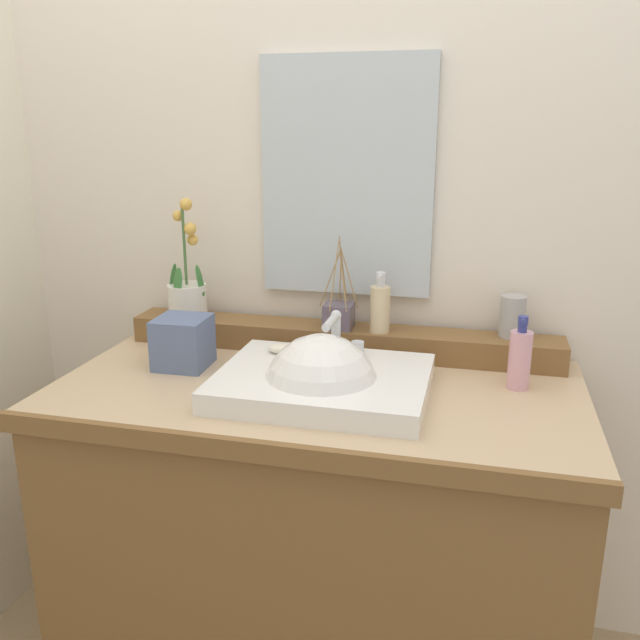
# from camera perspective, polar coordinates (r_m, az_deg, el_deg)

# --- Properties ---
(wall_back) EXTENTS (2.76, 0.20, 2.42)m
(wall_back) POSITION_cam_1_polar(r_m,az_deg,el_deg) (1.93, 2.95, 9.73)
(wall_back) COLOR silver
(wall_back) RESTS_ON ground
(vanity_cabinet) EXTENTS (1.26, 0.66, 0.84)m
(vanity_cabinet) POSITION_cam_1_polar(r_m,az_deg,el_deg) (1.80, -0.23, -17.90)
(vanity_cabinet) COLOR brown
(vanity_cabinet) RESTS_ON ground
(back_ledge) EXTENTS (1.19, 0.12, 0.07)m
(back_ledge) POSITION_cam_1_polar(r_m,az_deg,el_deg) (1.83, 1.71, -1.64)
(back_ledge) COLOR brown
(back_ledge) RESTS_ON vanity_cabinet
(sink_basin) EXTENTS (0.48, 0.38, 0.29)m
(sink_basin) POSITION_cam_1_polar(r_m,az_deg,el_deg) (1.54, 0.16, -5.89)
(sink_basin) COLOR white
(sink_basin) RESTS_ON vanity_cabinet
(soap_bar) EXTENTS (0.07, 0.04, 0.02)m
(soap_bar) POSITION_cam_1_polar(r_m,az_deg,el_deg) (1.66, -3.33, -2.47)
(soap_bar) COLOR silver
(soap_bar) RESTS_ON sink_basin
(potted_plant) EXTENTS (0.12, 0.11, 0.34)m
(potted_plant) POSITION_cam_1_polar(r_m,az_deg,el_deg) (1.93, -11.35, 2.47)
(potted_plant) COLOR silver
(potted_plant) RESTS_ON back_ledge
(soap_dispenser) EXTENTS (0.05, 0.06, 0.16)m
(soap_dispenser) POSITION_cam_1_polar(r_m,az_deg,el_deg) (1.76, 5.19, 1.07)
(soap_dispenser) COLOR beige
(soap_dispenser) RESTS_ON back_ledge
(tumbler_cup) EXTENTS (0.07, 0.07, 0.11)m
(tumbler_cup) POSITION_cam_1_polar(r_m,az_deg,el_deg) (1.79, 16.22, 0.30)
(tumbler_cup) COLOR #9E9D9B
(tumbler_cup) RESTS_ON back_ledge
(reed_diffuser) EXTENTS (0.11, 0.08, 0.25)m
(reed_diffuser) POSITION_cam_1_polar(r_m,az_deg,el_deg) (1.79, 1.65, 0.44)
(reed_diffuser) COLOR #564958
(reed_diffuser) RESTS_ON back_ledge
(lotion_bottle) EXTENTS (0.05, 0.06, 0.18)m
(lotion_bottle) POSITION_cam_1_polar(r_m,az_deg,el_deg) (1.63, 16.80, -3.17)
(lotion_bottle) COLOR #D99CAA
(lotion_bottle) RESTS_ON vanity_cabinet
(tissue_box) EXTENTS (0.13, 0.13, 0.13)m
(tissue_box) POSITION_cam_1_polar(r_m,az_deg,el_deg) (1.74, -11.71, -1.88)
(tissue_box) COLOR slate
(tissue_box) RESTS_ON vanity_cabinet
(mirror) EXTENTS (0.47, 0.02, 0.63)m
(mirror) POSITION_cam_1_polar(r_m,az_deg,el_deg) (1.81, 2.37, 12.08)
(mirror) COLOR silver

